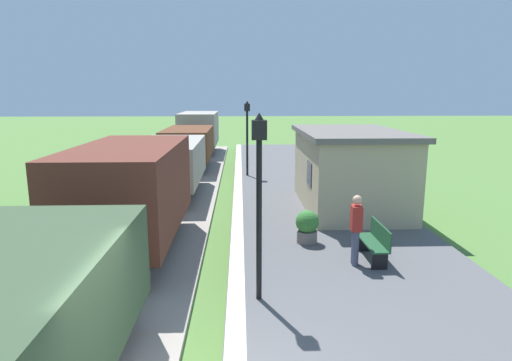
{
  "coord_description": "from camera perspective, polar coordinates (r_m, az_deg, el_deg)",
  "views": [
    {
      "loc": [
        0.5,
        -4.89,
        4.29
      ],
      "look_at": [
        0.97,
        7.81,
        1.74
      ],
      "focal_mm": 30.49,
      "sensor_mm": 36.0,
      "label": 1
    }
  ],
  "objects": [
    {
      "name": "lamp_post_near",
      "position": [
        8.22,
        0.41,
        0.9
      ],
      "size": [
        0.28,
        0.28,
        3.7
      ],
      "color": "black",
      "rests_on": "platform_slab"
    },
    {
      "name": "station_hut",
      "position": [
        15.88,
        12.14,
        1.52
      ],
      "size": [
        3.5,
        5.8,
        2.78
      ],
      "color": "tan",
      "rests_on": "platform_slab"
    },
    {
      "name": "freight_train",
      "position": [
        18.61,
        -11.07,
        2.58
      ],
      "size": [
        2.5,
        32.6,
        2.72
      ],
      "color": "#384C33",
      "rests_on": "rail_near"
    },
    {
      "name": "lamp_post_far",
      "position": [
        21.55,
        -1.17,
        7.37
      ],
      "size": [
        0.28,
        0.28,
        3.7
      ],
      "color": "black",
      "rests_on": "platform_slab"
    },
    {
      "name": "potted_planter",
      "position": [
        12.05,
        6.73,
        -5.96
      ],
      "size": [
        0.64,
        0.64,
        0.92
      ],
      "color": "slate",
      "rests_on": "platform_slab"
    },
    {
      "name": "person_waiting",
      "position": [
        10.61,
        12.99,
        -5.99
      ],
      "size": [
        0.27,
        0.4,
        1.71
      ],
      "rotation": [
        0.0,
        0.0,
        3.05
      ],
      "color": "#474C66",
      "rests_on": "platform_slab"
    },
    {
      "name": "bench_near_hut",
      "position": [
        11.17,
        15.38,
        -7.72
      ],
      "size": [
        0.42,
        1.5,
        0.91
      ],
      "color": "#1E4C2D",
      "rests_on": "platform_slab"
    },
    {
      "name": "bench_down_platform",
      "position": [
        20.25,
        7.33,
        1.09
      ],
      "size": [
        0.42,
        1.5,
        0.91
      ],
      "color": "#1E4C2D",
      "rests_on": "platform_slab"
    }
  ]
}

